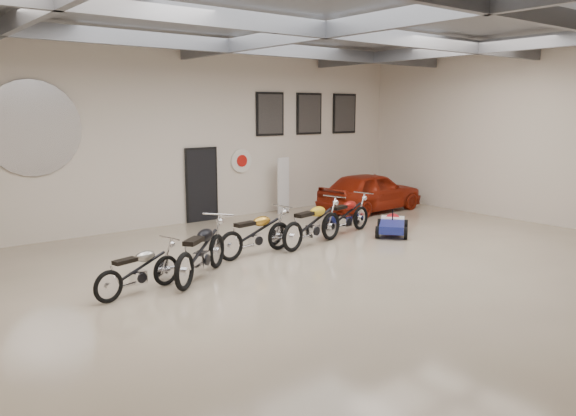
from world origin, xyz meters
TOP-DOWN VIEW (x-y plane):
  - floor at (0.00, 0.00)m, footprint 16.00×12.00m
  - ceiling at (0.00, 0.00)m, footprint 16.00×12.00m
  - back_wall at (0.00, 6.00)m, footprint 16.00×0.02m
  - right_wall at (8.00, 0.00)m, footprint 0.02×12.00m
  - ceiling_beams at (0.00, 0.00)m, footprint 15.80×11.80m
  - door at (0.50, 5.95)m, footprint 0.92×0.08m
  - logo_plaque at (-4.00, 5.95)m, footprint 2.30×0.06m
  - poster_left at (3.00, 5.96)m, footprint 1.05×0.08m
  - poster_mid at (4.60, 5.96)m, footprint 1.05×0.08m
  - poster_right at (6.20, 5.96)m, footprint 1.05×0.08m
  - oil_sign at (1.90, 5.95)m, footprint 0.72×0.10m
  - banner_stand at (3.17, 5.50)m, footprint 0.51×0.28m
  - motorcycle_silver at (-3.68, 0.81)m, footprint 1.84×0.94m
  - motorcycle_black at (-2.34, 0.93)m, footprint 2.17×1.87m
  - motorcycle_gold at (-0.51, 1.73)m, footprint 2.09×0.85m
  - motorcycle_yellow at (1.09, 1.63)m, footprint 2.27×1.14m
  - motorcycle_red at (2.62, 2.09)m, footprint 2.08×0.99m
  - go_kart at (3.64, 1.37)m, footprint 1.89×1.77m
  - vintage_car at (5.55, 4.00)m, footprint 1.70×3.85m

SIDE VIEW (x-z plane):
  - floor at x=0.00m, z-range -0.01..0.01m
  - go_kart at x=3.64m, z-range 0.00..0.65m
  - motorcycle_silver at x=-3.68m, z-range 0.00..0.92m
  - motorcycle_red at x=2.62m, z-range 0.00..1.04m
  - motorcycle_gold at x=-0.51m, z-range 0.00..1.06m
  - motorcycle_yellow at x=1.09m, z-range 0.00..1.13m
  - motorcycle_black at x=-2.34m, z-range 0.00..1.14m
  - vintage_car at x=5.55m, z-range 0.00..1.29m
  - banner_stand at x=3.17m, z-range 0.00..1.80m
  - door at x=0.50m, z-range 0.00..2.10m
  - oil_sign at x=1.90m, z-range 1.34..2.06m
  - back_wall at x=0.00m, z-range 0.00..5.00m
  - right_wall at x=8.00m, z-range 0.00..5.00m
  - logo_plaque at x=-4.00m, z-range 2.22..3.38m
  - poster_left at x=3.00m, z-range 2.42..3.78m
  - poster_mid at x=4.60m, z-range 2.42..3.78m
  - poster_right at x=6.20m, z-range 2.42..3.78m
  - ceiling_beams at x=0.00m, z-range 4.59..4.91m
  - ceiling at x=0.00m, z-range 5.00..5.00m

